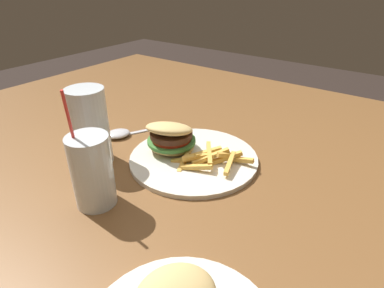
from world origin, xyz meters
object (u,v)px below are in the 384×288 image
Objects in this scene: juice_glass at (92,174)px; meal_plate_near at (184,149)px; beer_glass at (90,128)px; spoon at (121,133)px.

meal_plate_near is at bearing -98.39° from juice_glass.
beer_glass is at bearing 39.65° from meal_plate_near.
juice_glass is at bearing 65.27° from spoon.
juice_glass is (-0.12, 0.09, -0.02)m from beer_glass.
beer_glass reaches higher than meal_plate_near.
spoon is at bearing 2.81° from meal_plate_near.
meal_plate_near is at bearing -140.35° from beer_glass.
juice_glass reaches higher than meal_plate_near.
meal_plate_near is 0.22m from juice_glass.
juice_glass is at bearing 142.33° from beer_glass.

